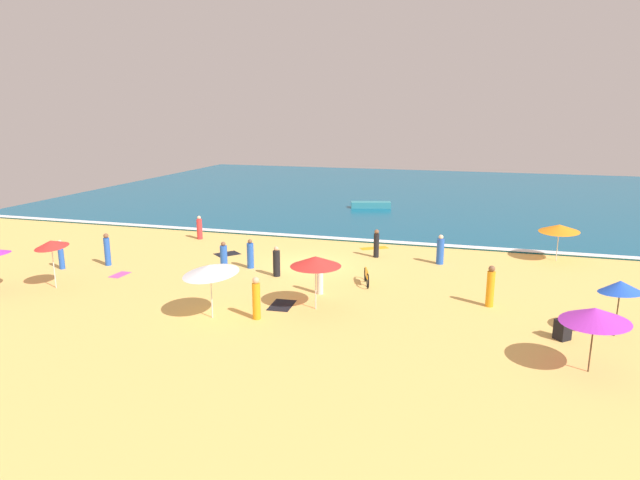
{
  "coord_description": "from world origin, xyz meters",
  "views": [
    {
      "loc": [
        8.58,
        -27.09,
        8.14
      ],
      "look_at": [
        -0.13,
        2.67,
        0.8
      ],
      "focal_mm": 30.72,
      "sensor_mm": 36.0,
      "label": 1
    }
  ],
  "objects_px": {
    "beachgoer_2": "(490,287)",
    "beachgoer_11": "(440,251)",
    "beach_umbrella_0": "(210,269)",
    "beach_umbrella_5": "(621,287)",
    "beachgoer_0": "(199,228)",
    "parked_bicycle": "(367,277)",
    "beachgoer_1": "(376,244)",
    "small_boat_0": "(371,205)",
    "beach_umbrella_2": "(316,261)",
    "beach_umbrella_3": "(559,228)",
    "beach_umbrella_6": "(595,315)",
    "beachgoer_3": "(256,299)",
    "beachgoer_4": "(563,329)",
    "beachgoer_6": "(224,260)",
    "beachgoer_7": "(107,250)",
    "beachgoer_10": "(320,277)",
    "beachgoer_8": "(277,262)",
    "beach_umbrella_4": "(51,244)",
    "beachgoer_5": "(61,255)",
    "beachgoer_9": "(250,255)"
  },
  "relations": [
    {
      "from": "beach_umbrella_5",
      "to": "beachgoer_1",
      "type": "bearing_deg",
      "value": 140.86
    },
    {
      "from": "beachgoer_3",
      "to": "beach_umbrella_3",
      "type": "bearing_deg",
      "value": 45.46
    },
    {
      "from": "beachgoer_0",
      "to": "beachgoer_11",
      "type": "distance_m",
      "value": 15.54
    },
    {
      "from": "beachgoer_2",
      "to": "beachgoer_8",
      "type": "bearing_deg",
      "value": 171.32
    },
    {
      "from": "beach_umbrella_0",
      "to": "beachgoer_1",
      "type": "bearing_deg",
      "value": 67.5
    },
    {
      "from": "beachgoer_5",
      "to": "beachgoer_11",
      "type": "distance_m",
      "value": 20.18
    },
    {
      "from": "beachgoer_2",
      "to": "beach_umbrella_5",
      "type": "bearing_deg",
      "value": -24.21
    },
    {
      "from": "beachgoer_4",
      "to": "small_boat_0",
      "type": "relative_size",
      "value": 0.28
    },
    {
      "from": "beach_umbrella_5",
      "to": "beachgoer_5",
      "type": "relative_size",
      "value": 1.41
    },
    {
      "from": "beachgoer_8",
      "to": "beach_umbrella_5",
      "type": "bearing_deg",
      "value": -13.62
    },
    {
      "from": "beachgoer_5",
      "to": "beachgoer_9",
      "type": "relative_size",
      "value": 1.01
    },
    {
      "from": "beach_umbrella_0",
      "to": "beachgoer_5",
      "type": "relative_size",
      "value": 2.05
    },
    {
      "from": "beach_umbrella_4",
      "to": "parked_bicycle",
      "type": "xyz_separation_m",
      "value": [
        13.96,
        4.66,
        -1.75
      ]
    },
    {
      "from": "parked_bicycle",
      "to": "beachgoer_7",
      "type": "relative_size",
      "value": 0.99
    },
    {
      "from": "beachgoer_11",
      "to": "beachgoer_8",
      "type": "bearing_deg",
      "value": -149.17
    },
    {
      "from": "beachgoer_2",
      "to": "beachgoer_11",
      "type": "bearing_deg",
      "value": 112.29
    },
    {
      "from": "beach_umbrella_6",
      "to": "small_boat_0",
      "type": "xyz_separation_m",
      "value": [
        -12.47,
        27.39,
        -1.57
      ]
    },
    {
      "from": "beach_umbrella_3",
      "to": "beach_umbrella_6",
      "type": "bearing_deg",
      "value": -92.64
    },
    {
      "from": "beach_umbrella_2",
      "to": "beachgoer_9",
      "type": "xyz_separation_m",
      "value": [
        -5.1,
        4.94,
        -1.36
      ]
    },
    {
      "from": "beach_umbrella_4",
      "to": "beachgoer_5",
      "type": "relative_size",
      "value": 1.52
    },
    {
      "from": "beachgoer_5",
      "to": "beach_umbrella_6",
      "type": "bearing_deg",
      "value": -11.46
    },
    {
      "from": "beach_umbrella_0",
      "to": "beach_umbrella_5",
      "type": "distance_m",
      "value": 15.38
    },
    {
      "from": "beach_umbrella_0",
      "to": "beachgoer_6",
      "type": "height_order",
      "value": "beach_umbrella_0"
    },
    {
      "from": "beachgoer_2",
      "to": "beachgoer_9",
      "type": "xyz_separation_m",
      "value": [
        -12.12,
        2.57,
        -0.15
      ]
    },
    {
      "from": "beach_umbrella_6",
      "to": "beachgoer_4",
      "type": "height_order",
      "value": "beach_umbrella_6"
    },
    {
      "from": "beachgoer_4",
      "to": "beachgoer_7",
      "type": "relative_size",
      "value": 0.56
    },
    {
      "from": "parked_bicycle",
      "to": "beachgoer_2",
      "type": "relative_size",
      "value": 0.97
    },
    {
      "from": "beachgoer_0",
      "to": "parked_bicycle",
      "type": "bearing_deg",
      "value": -27.15
    },
    {
      "from": "beach_umbrella_5",
      "to": "beachgoer_9",
      "type": "distance_m",
      "value": 17.22
    },
    {
      "from": "beach_umbrella_2",
      "to": "beachgoer_11",
      "type": "distance_m",
      "value": 9.75
    },
    {
      "from": "beachgoer_5",
      "to": "beachgoer_11",
      "type": "xyz_separation_m",
      "value": [
        19.07,
        6.58,
        -0.01
      ]
    },
    {
      "from": "beach_umbrella_2",
      "to": "beachgoer_4",
      "type": "xyz_separation_m",
      "value": [
        9.55,
        -0.5,
        -1.66
      ]
    },
    {
      "from": "beach_umbrella_3",
      "to": "beachgoer_9",
      "type": "height_order",
      "value": "beach_umbrella_3"
    },
    {
      "from": "small_boat_0",
      "to": "beach_umbrella_2",
      "type": "bearing_deg",
      "value": -84.28
    },
    {
      "from": "beach_umbrella_2",
      "to": "beachgoer_4",
      "type": "bearing_deg",
      "value": -3.0
    },
    {
      "from": "beachgoer_1",
      "to": "beachgoer_11",
      "type": "xyz_separation_m",
      "value": [
        3.59,
        -0.42,
        -0.03
      ]
    },
    {
      "from": "beachgoer_5",
      "to": "beachgoer_6",
      "type": "distance_m",
      "value": 8.91
    },
    {
      "from": "beach_umbrella_5",
      "to": "parked_bicycle",
      "type": "bearing_deg",
      "value": 160.7
    },
    {
      "from": "beachgoer_8",
      "to": "beachgoer_10",
      "type": "xyz_separation_m",
      "value": [
        2.87,
        -2.02,
        0.1
      ]
    },
    {
      "from": "beach_umbrella_6",
      "to": "small_boat_0",
      "type": "height_order",
      "value": "beach_umbrella_6"
    },
    {
      "from": "beachgoer_10",
      "to": "small_boat_0",
      "type": "height_order",
      "value": "beachgoer_10"
    },
    {
      "from": "beachgoer_1",
      "to": "beachgoer_2",
      "type": "distance_m",
      "value": 9.01
    },
    {
      "from": "beach_umbrella_2",
      "to": "beachgoer_6",
      "type": "height_order",
      "value": "beach_umbrella_2"
    },
    {
      "from": "beachgoer_8",
      "to": "beachgoer_10",
      "type": "height_order",
      "value": "beachgoer_10"
    },
    {
      "from": "beachgoer_8",
      "to": "beachgoer_11",
      "type": "relative_size",
      "value": 0.95
    },
    {
      "from": "beachgoer_2",
      "to": "beachgoer_9",
      "type": "height_order",
      "value": "beachgoer_2"
    },
    {
      "from": "small_boat_0",
      "to": "beachgoer_11",
      "type": "bearing_deg",
      "value": -66.34
    },
    {
      "from": "beachgoer_7",
      "to": "beachgoer_10",
      "type": "bearing_deg",
      "value": -6.17
    },
    {
      "from": "beach_umbrella_0",
      "to": "beachgoer_8",
      "type": "bearing_deg",
      "value": 85.62
    },
    {
      "from": "beachgoer_4",
      "to": "beachgoer_6",
      "type": "distance_m",
      "value": 15.72
    }
  ]
}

